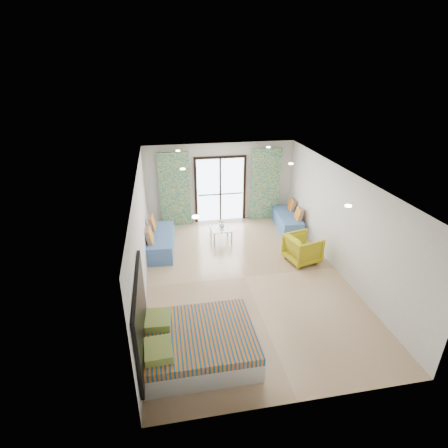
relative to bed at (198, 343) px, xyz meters
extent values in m
cube|color=black|center=(1.48, 6.17, 1.94)|extent=(1.76, 0.08, 0.08)
cube|color=black|center=(0.64, 6.17, 0.80)|extent=(0.08, 0.08, 2.20)
cube|color=black|center=(2.32, 6.17, 0.80)|extent=(0.08, 0.08, 2.20)
cube|color=black|center=(1.48, 6.17, 0.80)|extent=(0.05, 0.06, 2.20)
cube|color=#595451|center=(1.48, 6.19, 0.65)|extent=(1.52, 0.03, 0.04)
cube|color=beige|center=(-0.07, 6.03, 0.95)|extent=(1.00, 0.10, 2.50)
cube|color=beige|center=(3.03, 6.03, 0.95)|extent=(1.00, 0.10, 2.50)
cylinder|color=#FFE0B2|center=(0.08, 0.46, 2.37)|extent=(0.12, 0.12, 0.02)
cylinder|color=#FFE0B2|center=(2.88, 0.46, 2.37)|extent=(0.12, 0.12, 0.02)
cylinder|color=#FFE0B2|center=(0.08, 3.46, 2.37)|extent=(0.12, 0.12, 0.02)
cylinder|color=#FFE0B2|center=(2.88, 3.46, 2.37)|extent=(0.12, 0.12, 0.02)
cylinder|color=#FFE0B2|center=(0.08, 5.46, 2.37)|extent=(0.12, 0.12, 0.02)
cylinder|color=#FFE0B2|center=(2.88, 5.46, 2.37)|extent=(0.12, 0.12, 0.02)
cube|color=black|center=(-0.98, 0.00, 0.75)|extent=(0.06, 2.10, 1.50)
cube|color=silver|center=(-0.99, 1.25, 0.75)|extent=(0.02, 0.10, 0.10)
cube|color=silver|center=(0.03, 0.00, -0.09)|extent=(2.05, 1.64, 0.41)
cube|color=#174F8C|center=(0.03, 0.00, 0.19)|extent=(2.03, 1.67, 0.15)
cube|color=#1D8471|center=(-0.71, -0.39, 0.34)|extent=(0.49, 0.59, 0.14)
cube|color=#1D8471|center=(-0.71, 0.39, 0.34)|extent=(0.50, 0.60, 0.14)
cube|color=#456AA6|center=(-0.62, 4.30, -0.09)|extent=(0.86, 1.93, 0.42)
cube|color=#456AA6|center=(-0.62, 4.30, 0.17)|extent=(0.85, 1.89, 0.10)
cube|color=#174F8C|center=(-0.91, 3.88, 0.41)|extent=(0.24, 0.48, 0.43)
cube|color=#174F8C|center=(-0.85, 4.75, 0.41)|extent=(0.24, 0.48, 0.43)
cube|color=#456AA6|center=(3.58, 5.14, -0.10)|extent=(0.80, 1.77, 0.38)
cube|color=#456AA6|center=(3.58, 5.14, 0.13)|extent=(0.79, 1.73, 0.10)
cube|color=#174F8C|center=(3.78, 4.72, 0.35)|extent=(0.23, 0.44, 0.40)
cube|color=#174F8C|center=(3.85, 5.52, 0.35)|extent=(0.23, 0.44, 0.40)
cylinder|color=silver|center=(0.97, 4.33, -0.10)|extent=(0.05, 0.05, 0.40)
cylinder|color=silver|center=(1.51, 4.36, -0.10)|extent=(0.05, 0.05, 0.40)
cylinder|color=silver|center=(0.95, 4.87, -0.10)|extent=(0.05, 0.05, 0.40)
cylinder|color=silver|center=(1.48, 4.90, -0.10)|extent=(0.05, 0.05, 0.40)
cube|color=#8CA59E|center=(1.23, 4.61, 0.10)|extent=(0.65, 0.65, 0.02)
sphere|color=white|center=(1.28, 4.61, 0.32)|extent=(0.07, 0.07, 0.07)
sphere|color=white|center=(1.23, 4.66, 0.34)|extent=(0.07, 0.07, 0.07)
sphere|color=white|center=(1.18, 4.61, 0.36)|extent=(0.07, 0.07, 0.07)
sphere|color=white|center=(1.23, 4.56, 0.38)|extent=(0.07, 0.07, 0.07)
imported|color=white|center=(1.27, 4.68, 0.20)|extent=(0.19, 0.20, 0.17)
imported|color=#B0A316|center=(3.24, 2.97, 0.13)|extent=(0.96, 1.00, 0.86)
camera|label=1|loc=(-0.42, -4.97, 4.74)|focal=28.00mm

